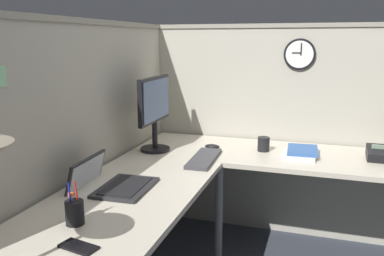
{
  "coord_description": "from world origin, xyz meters",
  "views": [
    {
      "loc": [
        -2.16,
        -0.41,
        1.47
      ],
      "look_at": [
        0.11,
        0.32,
        0.94
      ],
      "focal_mm": 37.69,
      "sensor_mm": 36.0,
      "label": 1
    }
  ],
  "objects_px": {
    "computer_mouse": "(212,147)",
    "wall_clock": "(300,54)",
    "cell_phone": "(79,247)",
    "book_stack": "(301,152)",
    "pen_cup": "(75,212)",
    "coffee_mug": "(264,144)",
    "monitor": "(155,108)",
    "laptop": "(108,183)",
    "keyboard": "(204,159)"
  },
  "relations": [
    {
      "from": "computer_mouse",
      "to": "wall_clock",
      "type": "xyz_separation_m",
      "value": [
        0.39,
        -0.53,
        0.62
      ]
    },
    {
      "from": "cell_phone",
      "to": "book_stack",
      "type": "bearing_deg",
      "value": -14.6
    },
    {
      "from": "pen_cup",
      "to": "coffee_mug",
      "type": "height_order",
      "value": "pen_cup"
    },
    {
      "from": "cell_phone",
      "to": "book_stack",
      "type": "xyz_separation_m",
      "value": [
        1.48,
        -0.7,
        0.02
      ]
    },
    {
      "from": "monitor",
      "to": "cell_phone",
      "type": "bearing_deg",
      "value": -169.08
    },
    {
      "from": "computer_mouse",
      "to": "cell_phone",
      "type": "distance_m",
      "value": 1.46
    },
    {
      "from": "laptop",
      "to": "computer_mouse",
      "type": "relative_size",
      "value": 3.8
    },
    {
      "from": "book_stack",
      "to": "wall_clock",
      "type": "xyz_separation_m",
      "value": [
        0.36,
        0.07,
        0.62
      ]
    },
    {
      "from": "cell_phone",
      "to": "pen_cup",
      "type": "bearing_deg",
      "value": 47.58
    },
    {
      "from": "keyboard",
      "to": "laptop",
      "type": "bearing_deg",
      "value": 148.52
    },
    {
      "from": "laptop",
      "to": "keyboard",
      "type": "distance_m",
      "value": 0.69
    },
    {
      "from": "monitor",
      "to": "book_stack",
      "type": "distance_m",
      "value": 1.01
    },
    {
      "from": "laptop",
      "to": "cell_phone",
      "type": "bearing_deg",
      "value": -160.53
    },
    {
      "from": "keyboard",
      "to": "computer_mouse",
      "type": "distance_m",
      "value": 0.27
    },
    {
      "from": "monitor",
      "to": "coffee_mug",
      "type": "bearing_deg",
      "value": -73.14
    },
    {
      "from": "coffee_mug",
      "to": "book_stack",
      "type": "bearing_deg",
      "value": -97.35
    },
    {
      "from": "cell_phone",
      "to": "monitor",
      "type": "bearing_deg",
      "value": 21.65
    },
    {
      "from": "monitor",
      "to": "pen_cup",
      "type": "relative_size",
      "value": 2.78
    },
    {
      "from": "cell_phone",
      "to": "book_stack",
      "type": "relative_size",
      "value": 0.48
    },
    {
      "from": "laptop",
      "to": "cell_phone",
      "type": "distance_m",
      "value": 0.62
    },
    {
      "from": "coffee_mug",
      "to": "laptop",
      "type": "bearing_deg",
      "value": 144.91
    },
    {
      "from": "computer_mouse",
      "to": "book_stack",
      "type": "bearing_deg",
      "value": -87.53
    },
    {
      "from": "wall_clock",
      "to": "monitor",
      "type": "bearing_deg",
      "value": 121.37
    },
    {
      "from": "laptop",
      "to": "coffee_mug",
      "type": "bearing_deg",
      "value": -35.09
    },
    {
      "from": "coffee_mug",
      "to": "pen_cup",
      "type": "bearing_deg",
      "value": 156.92
    },
    {
      "from": "coffee_mug",
      "to": "monitor",
      "type": "bearing_deg",
      "value": 106.86
    },
    {
      "from": "pen_cup",
      "to": "book_stack",
      "type": "height_order",
      "value": "pen_cup"
    },
    {
      "from": "coffee_mug",
      "to": "wall_clock",
      "type": "height_order",
      "value": "wall_clock"
    },
    {
      "from": "monitor",
      "to": "wall_clock",
      "type": "xyz_separation_m",
      "value": [
        0.54,
        -0.89,
        0.34
      ]
    },
    {
      "from": "keyboard",
      "to": "cell_phone",
      "type": "xyz_separation_m",
      "value": [
        -1.18,
        0.13,
        -0.01
      ]
    },
    {
      "from": "cell_phone",
      "to": "keyboard",
      "type": "bearing_deg",
      "value": 4.6
    },
    {
      "from": "cell_phone",
      "to": "wall_clock",
      "type": "xyz_separation_m",
      "value": [
        1.84,
        -0.63,
        0.63
      ]
    },
    {
      "from": "book_stack",
      "to": "monitor",
      "type": "bearing_deg",
      "value": 100.71
    },
    {
      "from": "monitor",
      "to": "keyboard",
      "type": "relative_size",
      "value": 1.16
    },
    {
      "from": "computer_mouse",
      "to": "pen_cup",
      "type": "relative_size",
      "value": 0.58
    },
    {
      "from": "laptop",
      "to": "coffee_mug",
      "type": "distance_m",
      "value": 1.14
    },
    {
      "from": "laptop",
      "to": "book_stack",
      "type": "bearing_deg",
      "value": -45.18
    },
    {
      "from": "pen_cup",
      "to": "wall_clock",
      "type": "xyz_separation_m",
      "value": [
        1.67,
        -0.76,
        0.58
      ]
    },
    {
      "from": "laptop",
      "to": "pen_cup",
      "type": "relative_size",
      "value": 2.2
    },
    {
      "from": "laptop",
      "to": "computer_mouse",
      "type": "xyz_separation_m",
      "value": [
        0.87,
        -0.31,
        -0.01
      ]
    },
    {
      "from": "coffee_mug",
      "to": "computer_mouse",
      "type": "bearing_deg",
      "value": 99.6
    },
    {
      "from": "monitor",
      "to": "computer_mouse",
      "type": "relative_size",
      "value": 4.81
    },
    {
      "from": "book_stack",
      "to": "computer_mouse",
      "type": "bearing_deg",
      "value": 92.47
    },
    {
      "from": "keyboard",
      "to": "cell_phone",
      "type": "bearing_deg",
      "value": 171.24
    },
    {
      "from": "wall_clock",
      "to": "pen_cup",
      "type": "bearing_deg",
      "value": 155.63
    },
    {
      "from": "monitor",
      "to": "laptop",
      "type": "distance_m",
      "value": 0.77
    },
    {
      "from": "keyboard",
      "to": "coffee_mug",
      "type": "xyz_separation_m",
      "value": [
        0.33,
        -0.32,
        0.04
      ]
    },
    {
      "from": "monitor",
      "to": "wall_clock",
      "type": "height_order",
      "value": "wall_clock"
    },
    {
      "from": "laptop",
      "to": "wall_clock",
      "type": "bearing_deg",
      "value": -33.68
    },
    {
      "from": "coffee_mug",
      "to": "wall_clock",
      "type": "xyz_separation_m",
      "value": [
        0.33,
        -0.18,
        0.59
      ]
    }
  ]
}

